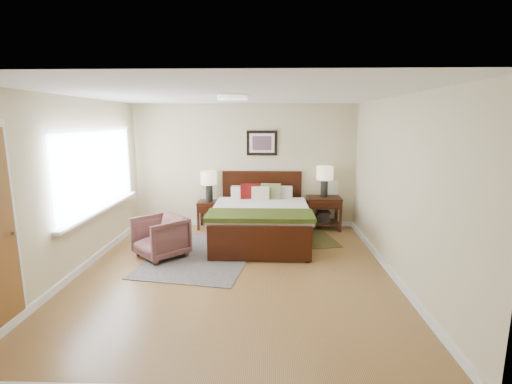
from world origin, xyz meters
TOP-DOWN VIEW (x-y plane):
  - floor at (0.00, 0.00)m, footprint 5.00×5.00m
  - back_wall at (0.00, 2.50)m, footprint 4.50×0.04m
  - front_wall at (0.00, -2.50)m, footprint 4.50×0.04m
  - left_wall at (-2.25, 0.00)m, footprint 0.04×5.00m
  - right_wall at (2.25, 0.00)m, footprint 0.04×5.00m
  - ceiling at (0.00, 0.00)m, footprint 4.50×5.00m
  - window at (-2.20, 0.70)m, footprint 0.11×2.72m
  - ceil_fixture at (0.00, 0.00)m, footprint 0.44×0.44m
  - bed at (0.35, 1.46)m, footprint 1.74×2.10m
  - wall_art at (0.35, 2.47)m, footprint 0.62×0.05m
  - nightstand_left at (-0.71, 2.25)m, footprint 0.47×0.42m
  - nightstand_right at (1.60, 2.26)m, footprint 0.67×0.50m
  - lamp_left at (-0.71, 2.27)m, footprint 0.33×0.33m
  - lamp_right at (1.60, 2.27)m, footprint 0.33×0.33m
  - armchair at (-1.24, 0.61)m, footprint 1.01×1.01m
  - rug_persian at (-0.60, 0.67)m, footprint 1.88×2.41m
  - rug_navy at (1.29, 1.63)m, footprint 1.01×1.31m

SIDE VIEW (x-z plane):
  - floor at x=0.00m, z-range 0.00..0.00m
  - rug_persian at x=-0.60m, z-range 0.00..0.01m
  - rug_navy at x=1.29m, z-range 0.00..0.01m
  - armchair at x=-1.24m, z-range 0.00..0.66m
  - nightstand_right at x=1.60m, z-range 0.06..0.72m
  - nightstand_left at x=-0.71m, z-range 0.16..0.71m
  - bed at x=0.35m, z-range -0.04..1.09m
  - lamp_left at x=-0.71m, z-range 0.67..1.28m
  - lamp_right at x=1.60m, z-range 0.78..1.39m
  - back_wall at x=0.00m, z-range 0.00..2.50m
  - front_wall at x=0.00m, z-range 0.00..2.50m
  - left_wall at x=-2.25m, z-range 0.00..2.50m
  - right_wall at x=2.25m, z-range 0.00..2.50m
  - window at x=-2.20m, z-range 0.72..2.04m
  - wall_art at x=0.35m, z-range 1.47..1.97m
  - ceil_fixture at x=0.00m, z-range 2.43..2.50m
  - ceiling at x=0.00m, z-range 2.49..2.51m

